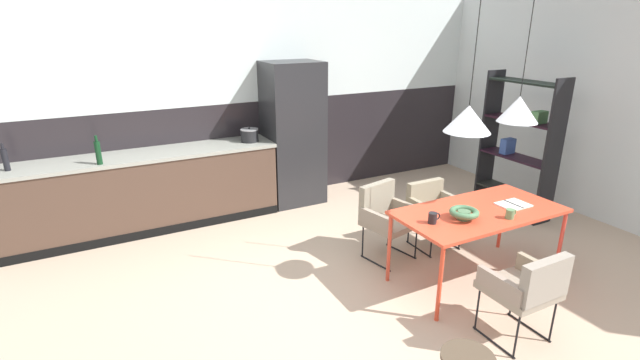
% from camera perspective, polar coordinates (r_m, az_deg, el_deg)
% --- Properties ---
extents(ground_plane, '(9.09, 9.09, 0.00)m').
position_cam_1_polar(ground_plane, '(4.28, 8.00, -14.56)').
color(ground_plane, tan).
extents(back_wall_splashback_dark, '(6.99, 0.12, 1.36)m').
position_cam_1_polar(back_wall_splashback_dark, '(6.41, -7.05, 3.81)').
color(back_wall_splashback_dark, black).
rests_on(back_wall_splashback_dark, ground).
extents(back_wall_panel_upper, '(6.99, 0.12, 1.36)m').
position_cam_1_polar(back_wall_panel_upper, '(6.19, -7.58, 16.02)').
color(back_wall_panel_upper, silver).
rests_on(back_wall_panel_upper, back_wall_splashback_dark).
extents(kitchen_counter, '(3.29, 0.63, 0.92)m').
position_cam_1_polar(kitchen_counter, '(5.78, -21.74, -1.47)').
color(kitchen_counter, '#493529').
rests_on(kitchen_counter, ground).
extents(refrigerator_column, '(0.72, 0.60, 1.88)m').
position_cam_1_polar(refrigerator_column, '(6.13, -3.36, 5.75)').
color(refrigerator_column, '#232326').
rests_on(refrigerator_column, ground).
extents(dining_table, '(1.57, 0.78, 0.72)m').
position_cam_1_polar(dining_table, '(4.48, 19.21, -4.11)').
color(dining_table, '#DB442A').
rests_on(dining_table, ground).
extents(armchair_near_window, '(0.49, 0.47, 0.70)m').
position_cam_1_polar(armchair_near_window, '(5.14, 13.78, -3.05)').
color(armchair_near_window, gray).
rests_on(armchair_near_window, ground).
extents(armchair_head_of_table, '(0.49, 0.47, 0.77)m').
position_cam_1_polar(armchair_head_of_table, '(3.84, 24.53, -11.78)').
color(armchair_head_of_table, gray).
rests_on(armchair_head_of_table, ground).
extents(armchair_far_side, '(0.57, 0.56, 0.78)m').
position_cam_1_polar(armchair_far_side, '(4.78, 8.10, -3.99)').
color(armchair_far_side, gray).
rests_on(armchair_far_side, ground).
extents(fruit_bowl, '(0.26, 0.26, 0.09)m').
position_cam_1_polar(fruit_bowl, '(4.20, 17.50, -3.92)').
color(fruit_bowl, '#4C704C').
rests_on(fruit_bowl, dining_table).
extents(open_book, '(0.28, 0.23, 0.02)m').
position_cam_1_polar(open_book, '(4.69, 22.93, -2.84)').
color(open_book, white).
rests_on(open_book, dining_table).
extents(mug_short_terracotta, '(0.12, 0.07, 0.10)m').
position_cam_1_polar(mug_short_terracotta, '(4.06, 13.88, -4.60)').
color(mug_short_terracotta, black).
rests_on(mug_short_terracotta, dining_table).
extents(mug_tall_blue, '(0.12, 0.08, 0.09)m').
position_cam_1_polar(mug_tall_blue, '(4.36, 22.61, -3.91)').
color(mug_tall_blue, '#5B8456').
rests_on(mug_tall_blue, dining_table).
extents(cooking_pot, '(0.22, 0.22, 0.19)m').
position_cam_1_polar(cooking_pot, '(5.87, -8.77, 5.54)').
color(cooking_pot, black).
rests_on(cooking_pot, kitchen_counter).
extents(bottle_wine_green, '(0.06, 0.06, 0.29)m').
position_cam_1_polar(bottle_wine_green, '(5.63, -34.56, 2.14)').
color(bottle_wine_green, black).
rests_on(bottle_wine_green, kitchen_counter).
extents(bottle_oil_tall, '(0.06, 0.06, 0.31)m').
position_cam_1_polar(bottle_oil_tall, '(5.39, -25.90, 3.14)').
color(bottle_oil_tall, '#0F3319').
rests_on(bottle_oil_tall, kitchen_counter).
extents(open_shelf_unit, '(0.30, 1.00, 1.77)m').
position_cam_1_polar(open_shelf_unit, '(6.29, 23.55, 4.41)').
color(open_shelf_unit, black).
rests_on(open_shelf_unit, ground).
extents(pendant_lamp_over_table_near, '(0.39, 0.39, 1.17)m').
position_cam_1_polar(pendant_lamp_over_table_near, '(3.97, 17.95, 7.26)').
color(pendant_lamp_over_table_near, black).
extents(pendant_lamp_over_table_far, '(0.35, 0.35, 1.15)m').
position_cam_1_polar(pendant_lamp_over_table_far, '(4.45, 23.48, 8.10)').
color(pendant_lamp_over_table_far, black).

